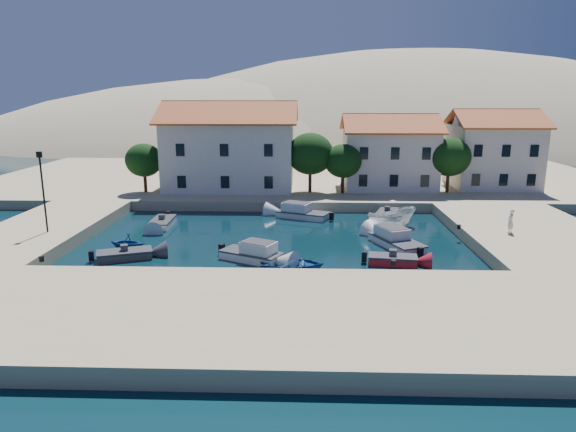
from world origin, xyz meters
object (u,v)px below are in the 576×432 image
(building_left, at_px, (230,145))
(building_mid, at_px, (389,151))
(pedestrian, at_px, (510,221))
(cabin_cruiser_south, at_px, (251,254))
(cabin_cruiser_east, at_px, (397,241))
(lamppost, at_px, (42,184))
(building_right, at_px, (493,148))
(boat_east, at_px, (391,228))
(rowboat_south, at_px, (292,268))

(building_left, relative_size, building_mid, 1.40)
(pedestrian, bearing_deg, cabin_cruiser_south, -30.67)
(building_left, relative_size, cabin_cruiser_east, 2.62)
(building_mid, xyz_separation_m, lamppost, (-29.50, -21.00, -0.47))
(building_right, relative_size, boat_east, 1.93)
(building_left, relative_size, cabin_cruiser_south, 3.09)
(lamppost, bearing_deg, cabin_cruiser_south, -11.85)
(building_mid, bearing_deg, boat_east, -97.37)
(cabin_cruiser_south, relative_size, boat_east, 0.97)
(building_mid, bearing_deg, building_left, -176.82)
(rowboat_south, height_order, pedestrian, pedestrian)
(rowboat_south, bearing_deg, building_left, 17.17)
(building_mid, distance_m, lamppost, 36.21)
(lamppost, xyz_separation_m, cabin_cruiser_south, (16.21, -3.40, -4.28))
(cabin_cruiser_south, xyz_separation_m, cabin_cruiser_east, (10.80, 3.62, -0.00))
(cabin_cruiser_east, distance_m, boat_east, 5.72)
(building_right, xyz_separation_m, lamppost, (-41.50, -22.00, -0.72))
(building_mid, height_order, boat_east, building_mid)
(rowboat_south, height_order, cabin_cruiser_east, cabin_cruiser_east)
(boat_east, bearing_deg, cabin_cruiser_east, 147.63)
(boat_east, bearing_deg, rowboat_south, 115.68)
(lamppost, height_order, boat_east, lamppost)
(lamppost, distance_m, boat_east, 28.57)
(lamppost, relative_size, boat_east, 1.27)
(building_left, xyz_separation_m, lamppost, (-11.50, -20.00, -1.18))
(building_left, bearing_deg, building_right, 3.81)
(cabin_cruiser_south, bearing_deg, lamppost, -164.57)
(lamppost, xyz_separation_m, pedestrian, (35.74, 0.92, -2.82))
(building_mid, height_order, cabin_cruiser_east, building_mid)
(cabin_cruiser_east, height_order, boat_east, cabin_cruiser_east)
(building_right, distance_m, rowboat_south, 35.56)
(cabin_cruiser_south, xyz_separation_m, rowboat_south, (2.94, -1.71, -0.48))
(cabin_cruiser_east, bearing_deg, cabin_cruiser_south, 85.57)
(building_left, distance_m, cabin_cruiser_south, 24.49)
(building_mid, xyz_separation_m, rowboat_south, (-10.35, -26.11, -5.22))
(lamppost, xyz_separation_m, rowboat_south, (19.15, -5.11, -4.75))
(building_mid, bearing_deg, building_right, 4.76)
(building_left, xyz_separation_m, rowboat_south, (7.65, -25.11, -5.94))
(building_left, distance_m, cabin_cruiser_east, 25.72)
(rowboat_south, relative_size, cabin_cruiser_east, 0.76)
(cabin_cruiser_east, bearing_deg, building_left, 15.13)
(building_mid, bearing_deg, lamppost, -144.55)
(rowboat_south, relative_size, pedestrian, 2.29)
(building_left, bearing_deg, cabin_cruiser_south, -78.61)
(building_right, height_order, cabin_cruiser_south, building_right)
(rowboat_south, xyz_separation_m, boat_east, (8.39, 11.01, 0.00))
(building_right, relative_size, lamppost, 1.52)
(rowboat_south, xyz_separation_m, pedestrian, (16.59, 6.03, 1.93))
(building_left, height_order, cabin_cruiser_south, building_left)
(cabin_cruiser_south, bearing_deg, boat_east, 66.65)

